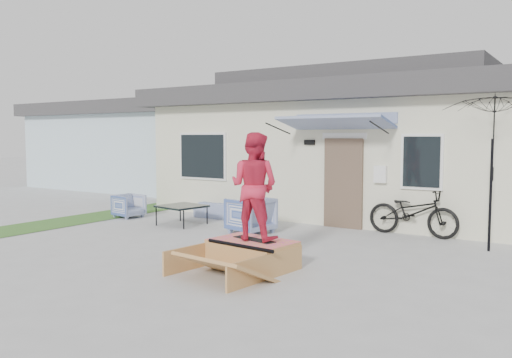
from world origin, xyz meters
The scene contains 13 objects.
ground centered at (0.00, 0.00, 0.00)m, with size 90.00×90.00×0.00m, color #A8A8A8.
grass_strip centered at (-5.20, 2.00, 0.00)m, with size 1.40×8.00×0.01m, color #376528.
house centered at (0.00, 7.99, 1.94)m, with size 10.80×8.49×4.10m.
neighbor_house centered at (-10.50, 10.00, 1.78)m, with size 8.60×7.60×3.50m.
loveseat centered at (-2.30, 4.10, 0.28)m, with size 1.43×0.42×0.56m, color #2E4993.
armchair_left centered at (-4.38, 2.82, 0.34)m, with size 0.66×0.62×0.68m, color #2E4993.
armchair_right centered at (-0.45, 2.72, 0.44)m, with size 0.86×0.80×0.88m, color #2E4993.
coffee_table centered at (-2.44, 2.71, 0.24)m, with size 0.97×0.97×0.48m, color black.
bicycle centered at (2.67, 4.36, 0.63)m, with size 0.69×1.96×1.26m, color black.
patio_umbrella centered at (4.31, 3.62, 1.75)m, with size 2.11×2.00×2.20m.
skate_ramp centered at (1.28, 0.18, 0.22)m, with size 1.32×1.76×0.44m, color #B27C44, non-canonical shape.
skateboard centered at (1.29, 0.23, 0.47)m, with size 0.82×0.21×0.05m, color black.
skater centered at (1.29, 0.23, 1.37)m, with size 0.85×0.66×1.75m, color red.
Camera 1 is at (5.95, -6.85, 2.13)m, focal length 36.80 mm.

